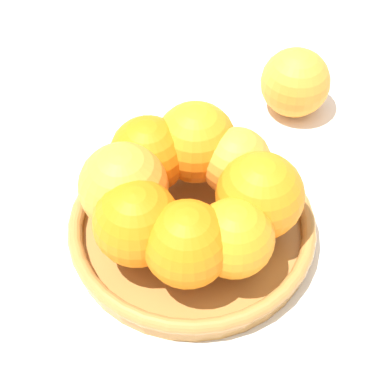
% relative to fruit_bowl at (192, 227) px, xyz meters
% --- Properties ---
extents(ground_plane, '(4.00, 4.00, 0.00)m').
position_rel_fruit_bowl_xyz_m(ground_plane, '(0.00, 0.00, -0.01)').
color(ground_plane, silver).
extents(fruit_bowl, '(0.24, 0.24, 0.03)m').
position_rel_fruit_bowl_xyz_m(fruit_bowl, '(0.00, 0.00, 0.00)').
color(fruit_bowl, '#A57238').
rests_on(fruit_bowl, ground_plane).
extents(orange_pile, '(0.19, 0.20, 0.08)m').
position_rel_fruit_bowl_xyz_m(orange_pile, '(0.00, -0.00, 0.05)').
color(orange_pile, orange).
rests_on(orange_pile, fruit_bowl).
extents(stray_orange, '(0.08, 0.08, 0.08)m').
position_rel_fruit_bowl_xyz_m(stray_orange, '(-0.18, -0.12, 0.03)').
color(stray_orange, orange).
rests_on(stray_orange, ground_plane).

